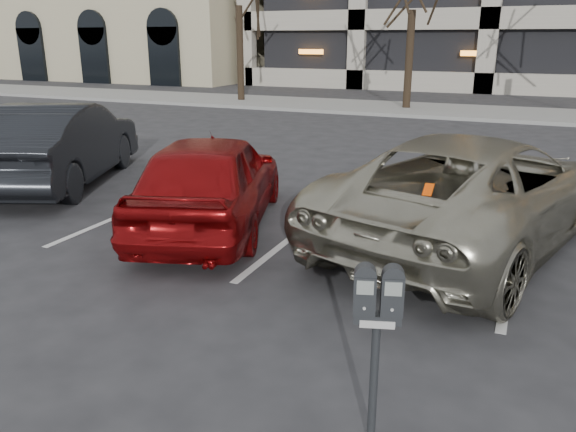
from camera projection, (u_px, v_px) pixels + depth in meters
ground at (363, 295)px, 5.96m from camera, size 140.00×140.00×0.00m
sidewalk at (490, 113)px, 19.92m from camera, size 80.00×4.00×0.12m
stall_lines at (316, 218)px, 8.50m from camera, size 16.90×5.20×0.00m
parking_meter at (377, 312)px, 3.53m from camera, size 0.34×0.21×1.25m
suv_silver at (474, 190)px, 7.24m from camera, size 3.80×5.70×1.46m
car_red at (211, 180)px, 7.93m from camera, size 2.82×4.36×1.38m
car_dark at (60, 144)px, 10.32m from camera, size 3.22×4.82×1.50m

